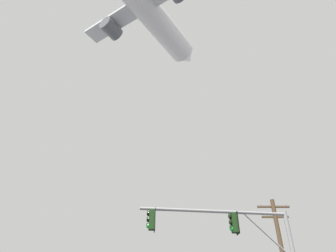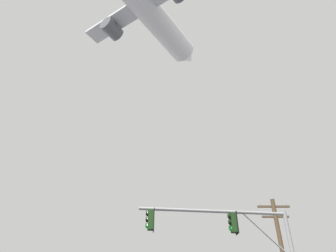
{
  "view_description": "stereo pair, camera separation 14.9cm",
  "coord_description": "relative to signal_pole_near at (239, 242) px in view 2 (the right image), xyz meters",
  "views": [
    {
      "loc": [
        0.08,
        -6.33,
        1.49
      ],
      "look_at": [
        0.23,
        15.1,
        15.9
      ],
      "focal_mm": 32.9,
      "sensor_mm": 36.0,
      "label": 1
    },
    {
      "loc": [
        0.23,
        -6.33,
        1.49
      ],
      "look_at": [
        0.23,
        15.1,
        15.9
      ],
      "focal_mm": 32.9,
      "sensor_mm": 36.0,
      "label": 2
    }
  ],
  "objects": [
    {
      "name": "airplane",
      "position": [
        -7.12,
        16.32,
        41.18
      ],
      "size": [
        20.95,
        26.88,
        8.2
      ],
      "color": "white"
    },
    {
      "name": "signal_pole_near",
      "position": [
        0.0,
        0.0,
        0.0
      ],
      "size": [
        7.23,
        1.08,
        6.5
      ],
      "color": "gray",
      "rests_on": "ground"
    }
  ]
}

